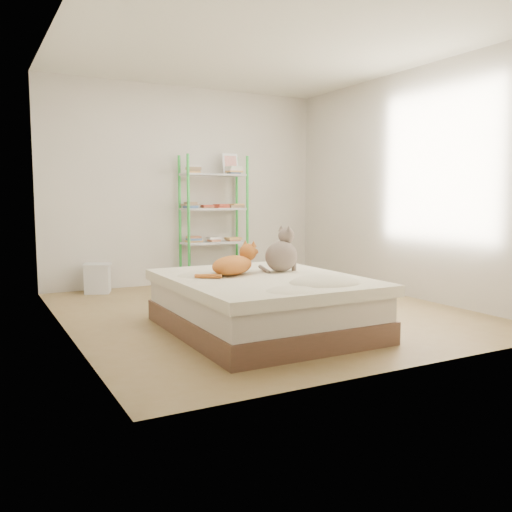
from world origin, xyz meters
TOP-DOWN VIEW (x-y plane):
  - room at (0.00, 0.00)m, footprint 3.81×4.21m
  - bed at (-0.39, -0.73)m, footprint 1.50×1.87m
  - orange_cat at (-0.59, -0.54)m, footprint 0.62×0.50m
  - grey_cat at (-0.09, -0.55)m, footprint 0.43×0.40m
  - shelf_unit at (0.31, 1.88)m, footprint 0.88×0.36m
  - cardboard_box at (0.34, 0.60)m, footprint 0.67×0.68m
  - white_bin at (-1.25, 1.85)m, footprint 0.39×0.37m

SIDE VIEW (x-z plane):
  - white_bin at x=-1.25m, z-range 0.00..0.36m
  - cardboard_box at x=0.34m, z-range -0.03..0.42m
  - bed at x=-0.39m, z-range 0.00..0.48m
  - orange_cat at x=-0.59m, z-range 0.48..0.70m
  - grey_cat at x=-0.09m, z-range 0.48..0.88m
  - shelf_unit at x=0.31m, z-range -0.01..1.74m
  - room at x=0.00m, z-range 0.00..2.61m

